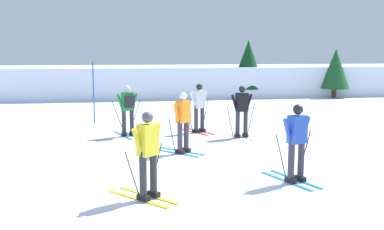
# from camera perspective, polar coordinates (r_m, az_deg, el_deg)

# --- Properties ---
(ground_plane) EXTENTS (120.00, 120.00, 0.00)m
(ground_plane) POSITION_cam_1_polar(r_m,az_deg,el_deg) (9.90, -3.51, -8.18)
(ground_plane) COLOR silver
(far_snow_ridge) EXTENTS (80.00, 6.15, 1.85)m
(far_snow_ridge) POSITION_cam_1_polar(r_m,az_deg,el_deg) (28.02, -6.97, 4.48)
(far_snow_ridge) COLOR silver
(far_snow_ridge) RESTS_ON ground
(skier_yellow) EXTENTS (1.35, 1.43, 1.71)m
(skier_yellow) POSITION_cam_1_polar(r_m,az_deg,el_deg) (8.27, -5.87, -4.97)
(skier_yellow) COLOR gold
(skier_yellow) RESTS_ON ground
(skier_green) EXTENTS (0.95, 1.63, 1.71)m
(skier_green) POSITION_cam_1_polar(r_m,az_deg,el_deg) (14.50, -8.45, 0.93)
(skier_green) COLOR #237AC6
(skier_green) RESTS_ON ground
(skier_blue) EXTENTS (0.95, 1.63, 1.71)m
(skier_blue) POSITION_cam_1_polar(r_m,az_deg,el_deg) (9.56, 13.60, -3.34)
(skier_blue) COLOR #237AC6
(skier_blue) RESTS_ON ground
(skier_orange) EXTENTS (1.38, 1.41, 1.71)m
(skier_orange) POSITION_cam_1_polar(r_m,az_deg,el_deg) (11.95, -1.22, -0.77)
(skier_orange) COLOR #237AC6
(skier_orange) RESTS_ON ground
(skier_black) EXTENTS (1.00, 1.63, 1.71)m
(skier_black) POSITION_cam_1_polar(r_m,az_deg,el_deg) (14.24, 6.56, 0.67)
(skier_black) COLOR silver
(skier_black) RESTS_ON ground
(skier_white) EXTENTS (1.11, 1.58, 1.71)m
(skier_white) POSITION_cam_1_polar(r_m,az_deg,el_deg) (15.03, 0.93, 1.13)
(skier_white) COLOR red
(skier_white) RESTS_ON ground
(trail_marker_pole) EXTENTS (0.05, 0.05, 2.41)m
(trail_marker_pole) POSITION_cam_1_polar(r_m,az_deg,el_deg) (17.44, -12.83, 2.89)
(trail_marker_pole) COLOR #1E56AD
(trail_marker_pole) RESTS_ON ground
(conifer_far_left) EXTENTS (1.74, 1.74, 2.97)m
(conifer_far_left) POSITION_cam_1_polar(r_m,az_deg,el_deg) (27.84, 18.35, 5.81)
(conifer_far_left) COLOR #513823
(conifer_far_left) RESTS_ON ground
(conifer_far_right) EXTENTS (2.10, 2.10, 3.48)m
(conifer_far_right) POSITION_cam_1_polar(r_m,az_deg,el_deg) (26.89, 7.41, 6.63)
(conifer_far_right) COLOR #513823
(conifer_far_right) RESTS_ON ground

